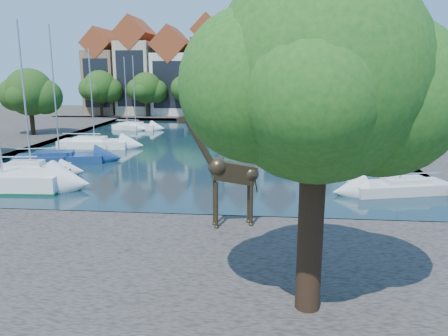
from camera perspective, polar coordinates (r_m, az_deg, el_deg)
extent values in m
plane|color=#38332B|center=(24.23, -9.34, -6.90)|extent=(160.00, 160.00, 0.00)
cube|color=black|center=(47.14, -1.97, 2.81)|extent=(38.00, 50.00, 0.08)
cube|color=#524A47|center=(17.98, -15.15, -13.44)|extent=(50.00, 14.00, 0.50)
cube|color=#524A47|center=(78.68, 1.05, 6.88)|extent=(60.00, 16.00, 0.50)
cylinder|color=#332114|center=(13.98, 11.25, -7.56)|extent=(0.80, 0.80, 5.50)
sphere|color=#194F16|center=(13.15, 12.13, 11.94)|extent=(6.40, 6.40, 6.40)
sphere|color=#194F16|center=(13.81, 19.90, 8.84)|extent=(4.80, 4.80, 4.80)
sphere|color=#194F16|center=(12.68, 4.20, 10.72)|extent=(4.48, 4.48, 4.48)
cube|color=#846548|center=(83.32, -15.20, 10.73)|extent=(5.39, 9.00, 11.00)
cube|color=brown|center=(83.43, -15.47, 15.33)|extent=(5.44, 9.18, 5.44)
cube|color=black|center=(79.13, -16.34, 10.59)|extent=(4.40, 0.05, 8.25)
cube|color=#C1B694|center=(81.40, -11.19, 11.42)|extent=(5.88, 9.00, 12.50)
cube|color=brown|center=(81.64, -11.42, 16.74)|extent=(5.94, 9.18, 5.94)
cube|color=black|center=(77.12, -12.15, 11.33)|extent=(4.80, 0.05, 9.38)
cube|color=white|center=(79.83, -6.60, 10.84)|extent=(6.37, 9.00, 10.50)
cube|color=brown|center=(79.92, -6.73, 15.63)|extent=(6.43, 9.18, 6.43)
cube|color=black|center=(75.46, -7.32, 10.72)|extent=(5.20, 0.05, 7.88)
cube|color=brown|center=(78.72, -1.89, 11.80)|extent=(5.39, 9.00, 13.00)
cube|color=brown|center=(79.00, -1.93, 17.40)|extent=(5.44, 9.18, 5.44)
cube|color=black|center=(74.27, -2.34, 11.75)|extent=(4.40, 0.05, 9.75)
cube|color=tan|center=(78.19, 2.56, 11.24)|extent=(5.88, 9.00, 11.50)
cube|color=brown|center=(78.35, 2.61, 16.41)|extent=(5.94, 9.18, 5.94)
cube|color=black|center=(73.72, 2.38, 11.16)|extent=(4.80, 0.05, 8.62)
cube|color=beige|center=(78.12, 7.43, 11.33)|extent=(6.37, 9.00, 12.00)
cube|color=brown|center=(78.33, 7.58, 16.77)|extent=(6.43, 9.18, 6.43)
cube|color=black|center=(73.64, 7.54, 11.26)|extent=(5.20, 0.05, 9.00)
cube|color=#895D41|center=(78.61, 12.23, 10.61)|extent=(5.39, 9.00, 10.50)
cube|color=brown|center=(78.69, 12.46, 15.32)|extent=(5.44, 9.18, 5.44)
cube|color=black|center=(74.16, 12.63, 10.50)|extent=(4.40, 0.05, 7.88)
cylinder|color=#332114|center=(78.02, -15.75, 7.73)|extent=(0.50, 0.50, 3.20)
sphere|color=#224113|center=(77.84, -15.90, 10.14)|extent=(5.60, 5.60, 5.60)
sphere|color=#224113|center=(77.55, -14.62, 9.79)|extent=(4.20, 4.20, 4.20)
sphere|color=#224113|center=(78.05, -17.06, 9.86)|extent=(3.92, 3.92, 3.92)
cylinder|color=#332114|center=(75.51, -10.03, 7.86)|extent=(0.50, 0.50, 3.20)
sphere|color=#224113|center=(75.33, -10.12, 10.26)|extent=(5.20, 5.20, 5.20)
sphere|color=#224113|center=(75.24, -8.88, 9.90)|extent=(3.90, 3.90, 3.90)
sphere|color=#224113|center=(75.35, -11.26, 10.01)|extent=(3.64, 3.64, 3.64)
cylinder|color=#332114|center=(73.79, -3.97, 7.92)|extent=(0.50, 0.50, 3.20)
sphere|color=#224113|center=(73.60, -4.01, 10.56)|extent=(6.00, 6.00, 6.00)
sphere|color=#224113|center=(73.65, -2.56, 10.11)|extent=(4.50, 4.50, 4.50)
sphere|color=#224113|center=(73.51, -5.35, 10.30)|extent=(4.20, 4.20, 4.20)
cylinder|color=#332114|center=(72.92, 2.30, 7.88)|extent=(0.50, 0.50, 3.20)
sphere|color=#224113|center=(72.73, 2.33, 10.41)|extent=(5.40, 5.40, 5.40)
sphere|color=#224113|center=(72.98, 3.63, 9.98)|extent=(4.05, 4.05, 4.05)
sphere|color=#224113|center=(72.44, 1.12, 10.20)|extent=(3.78, 3.78, 3.78)
cylinder|color=#332114|center=(72.91, 8.65, 7.75)|extent=(0.50, 0.50, 3.20)
sphere|color=#224113|center=(72.72, 8.74, 10.37)|extent=(5.80, 5.80, 5.80)
sphere|color=#224113|center=(73.16, 10.09, 9.88)|extent=(4.35, 4.35, 4.35)
sphere|color=#224113|center=(72.26, 7.47, 10.17)|extent=(4.06, 4.06, 4.06)
cylinder|color=#332114|center=(73.78, 14.92, 7.53)|extent=(0.50, 0.50, 3.20)
sphere|color=#224113|center=(73.60, 15.06, 9.98)|extent=(5.20, 5.20, 5.20)
sphere|color=#224113|center=(74.18, 16.20, 9.53)|extent=(3.90, 3.90, 3.90)
sphere|color=#224113|center=(72.99, 13.97, 9.81)|extent=(3.64, 3.64, 3.64)
cylinder|color=#332114|center=(57.67, -23.77, 5.71)|extent=(0.54, 0.54, 3.40)
sphere|color=#224113|center=(57.43, -24.07, 9.05)|extent=(5.60, 5.60, 5.60)
sphere|color=#224113|center=(56.92, -22.38, 8.61)|extent=(4.20, 4.20, 4.20)
sphere|color=#224113|center=(57.87, -25.58, 8.65)|extent=(3.92, 3.92, 3.92)
cylinder|color=#362C1B|center=(21.16, -1.00, -4.92)|extent=(0.18, 0.18, 2.30)
cylinder|color=#362C1B|center=(21.61, -1.25, -4.55)|extent=(0.18, 0.18, 2.30)
cylinder|color=#362C1B|center=(21.55, 3.59, -4.61)|extent=(0.18, 0.18, 2.30)
cylinder|color=#362C1B|center=(22.00, 3.24, -4.25)|extent=(0.18, 0.18, 2.30)
cube|color=#362C1B|center=(21.17, 1.33, -0.61)|extent=(2.31, 1.26, 1.34)
cylinder|color=#362C1B|center=(20.56, -3.08, 3.23)|extent=(1.50, 0.76, 2.38)
cube|color=#362C1B|center=(20.30, -5.33, 6.40)|extent=(0.67, 0.38, 0.36)
cube|color=silver|center=(36.98, -23.86, -0.10)|extent=(5.83, 2.79, 1.03)
cube|color=silver|center=(36.91, -23.90, 0.42)|extent=(2.63, 1.73, 0.57)
cylinder|color=#B2B2B7|center=(36.27, -24.65, 8.67)|extent=(0.14, 0.14, 10.77)
cube|color=navy|center=(41.12, -20.66, 1.28)|extent=(7.83, 4.55, 0.93)
cube|color=navy|center=(41.06, -20.69, 1.70)|extent=(3.62, 2.64, 0.52)
cylinder|color=#B2B2B7|center=(40.47, -21.29, 9.32)|extent=(0.12, 0.12, 11.03)
cube|color=white|center=(48.30, -16.55, 3.19)|extent=(7.38, 2.78, 1.02)
cube|color=white|center=(48.25, -16.58, 3.58)|extent=(3.25, 1.89, 0.56)
cylinder|color=#B2B2B7|center=(47.79, -16.93, 9.11)|extent=(0.14, 0.14, 9.44)
cube|color=white|center=(62.24, -11.47, 5.39)|extent=(6.11, 2.79, 0.90)
cube|color=white|center=(62.20, -11.48, 5.67)|extent=(2.74, 1.76, 0.50)
cylinder|color=#B2B2B7|center=(61.84, -11.66, 9.89)|extent=(0.12, 0.12, 9.29)
cube|color=silver|center=(62.37, -12.52, 5.32)|extent=(4.65, 3.13, 0.81)
cube|color=silver|center=(62.34, -12.53, 5.56)|extent=(2.19, 1.74, 0.45)
cylinder|color=#B2B2B7|center=(61.98, -12.73, 9.74)|extent=(0.11, 0.11, 9.19)
cube|color=beige|center=(31.29, 21.96, -2.21)|extent=(6.91, 3.88, 0.89)
cube|color=beige|center=(31.22, 22.00, -1.69)|extent=(3.18, 2.28, 0.49)
cylinder|color=#B2B2B7|center=(30.49, 22.71, 6.77)|extent=(0.12, 0.12, 9.35)
cube|color=navy|center=(44.05, 16.38, 2.19)|extent=(5.73, 2.34, 0.79)
cube|color=navy|center=(44.00, 16.40, 2.53)|extent=(2.54, 1.54, 0.44)
cylinder|color=#B2B2B7|center=(43.49, 16.77, 8.41)|extent=(0.11, 0.11, 9.14)
cube|color=silver|center=(53.16, 13.87, 4.06)|extent=(5.55, 2.63, 0.84)
cube|color=silver|center=(53.12, 13.89, 4.36)|extent=(2.50, 1.63, 0.47)
cylinder|color=#B2B2B7|center=(52.76, 14.09, 8.22)|extent=(0.11, 0.11, 7.28)
cube|color=white|center=(59.85, 14.10, 4.96)|extent=(4.74, 3.15, 0.85)
cube|color=white|center=(59.81, 14.11, 5.23)|extent=(2.23, 1.76, 0.47)
cylinder|color=#B2B2B7|center=(59.52, 14.27, 8.28)|extent=(0.11, 0.11, 6.47)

